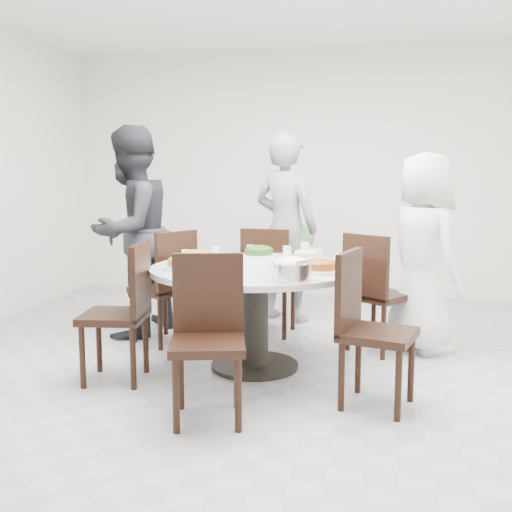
% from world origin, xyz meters
% --- Properties ---
extents(floor, '(6.00, 6.00, 0.01)m').
position_xyz_m(floor, '(0.00, 0.00, 0.00)').
color(floor, '#A6A7AB').
rests_on(floor, ground).
extents(wall_back, '(6.00, 0.01, 2.80)m').
position_xyz_m(wall_back, '(0.00, 3.00, 1.40)').
color(wall_back, white).
rests_on(wall_back, ground).
extents(wall_front, '(6.00, 0.01, 2.80)m').
position_xyz_m(wall_front, '(0.00, -3.00, 1.40)').
color(wall_front, white).
rests_on(wall_front, ground).
extents(dining_table, '(1.50, 1.50, 0.75)m').
position_xyz_m(dining_table, '(-0.30, 0.23, 0.38)').
color(dining_table, silver).
rests_on(dining_table, floor).
extents(chair_ne, '(0.59, 0.59, 0.95)m').
position_xyz_m(chair_ne, '(0.59, 0.83, 0.47)').
color(chair_ne, black).
rests_on(chair_ne, floor).
extents(chair_n, '(0.45, 0.45, 0.95)m').
position_xyz_m(chair_n, '(-0.35, 1.18, 0.47)').
color(chair_n, black).
rests_on(chair_n, floor).
extents(chair_nw, '(0.58, 0.58, 0.95)m').
position_xyz_m(chair_nw, '(-1.19, 0.73, 0.47)').
color(chair_nw, black).
rests_on(chair_nw, floor).
extents(chair_sw, '(0.47, 0.47, 0.95)m').
position_xyz_m(chair_sw, '(-1.19, -0.22, 0.47)').
color(chair_sw, black).
rests_on(chair_sw, floor).
extents(chair_s, '(0.51, 0.51, 0.95)m').
position_xyz_m(chair_s, '(-0.39, -0.75, 0.47)').
color(chair_s, black).
rests_on(chair_s, floor).
extents(chair_se, '(0.52, 0.52, 0.95)m').
position_xyz_m(chair_se, '(0.57, -0.35, 0.47)').
color(chair_se, black).
rests_on(chair_se, floor).
extents(diner_right, '(0.83, 0.92, 1.58)m').
position_xyz_m(diner_right, '(0.92, 0.92, 0.79)').
color(diner_right, silver).
rests_on(diner_right, floor).
extents(diner_middle, '(0.77, 0.65, 1.79)m').
position_xyz_m(diner_middle, '(-0.29, 1.70, 0.89)').
color(diner_middle, black).
rests_on(diner_middle, floor).
extents(diner_left, '(0.89, 1.03, 1.82)m').
position_xyz_m(diner_left, '(-1.53, 0.92, 0.91)').
color(diner_left, black).
rests_on(diner_left, floor).
extents(dish_greens, '(0.29, 0.29, 0.07)m').
position_xyz_m(dish_greens, '(-0.36, 0.69, 0.79)').
color(dish_greens, white).
rests_on(dish_greens, dining_table).
extents(dish_pale, '(0.24, 0.24, 0.07)m').
position_xyz_m(dish_pale, '(0.03, 0.56, 0.78)').
color(dish_pale, white).
rests_on(dish_pale, dining_table).
extents(dish_orange, '(0.24, 0.24, 0.06)m').
position_xyz_m(dish_orange, '(-0.79, 0.37, 0.78)').
color(dish_orange, white).
rests_on(dish_orange, dining_table).
extents(dish_redbrown, '(0.28, 0.28, 0.07)m').
position_xyz_m(dish_redbrown, '(0.18, 0.05, 0.79)').
color(dish_redbrown, white).
rests_on(dish_redbrown, dining_table).
extents(dish_tofu, '(0.30, 0.30, 0.08)m').
position_xyz_m(dish_tofu, '(-0.77, 0.02, 0.79)').
color(dish_tofu, white).
rests_on(dish_tofu, dining_table).
extents(rice_bowl, '(0.26, 0.26, 0.11)m').
position_xyz_m(rice_bowl, '(0.02, -0.25, 0.80)').
color(rice_bowl, silver).
rests_on(rice_bowl, dining_table).
extents(soup_bowl, '(0.24, 0.24, 0.07)m').
position_xyz_m(soup_bowl, '(-0.63, -0.21, 0.79)').
color(soup_bowl, white).
rests_on(soup_bowl, dining_table).
extents(beverage_bottle, '(0.07, 0.07, 0.24)m').
position_xyz_m(beverage_bottle, '(0.00, 0.73, 0.87)').
color(beverage_bottle, '#38722D').
rests_on(beverage_bottle, dining_table).
extents(tea_cups, '(0.07, 0.07, 0.08)m').
position_xyz_m(tea_cups, '(-0.32, 0.88, 0.79)').
color(tea_cups, white).
rests_on(tea_cups, dining_table).
extents(chopsticks, '(0.24, 0.04, 0.01)m').
position_xyz_m(chopsticks, '(-0.32, 0.86, 0.76)').
color(chopsticks, tan).
rests_on(chopsticks, dining_table).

